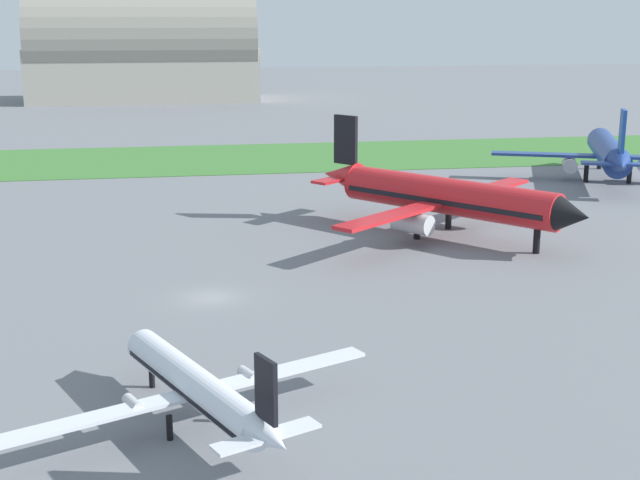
# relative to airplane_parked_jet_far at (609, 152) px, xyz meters

# --- Properties ---
(ground_plane) EXTENTS (600.00, 600.00, 0.00)m
(ground_plane) POSITION_rel_airplane_parked_jet_far_xyz_m (-52.18, -40.03, -3.72)
(ground_plane) COLOR slate
(grass_taxiway_strip) EXTENTS (360.00, 28.00, 0.08)m
(grass_taxiway_strip) POSITION_rel_airplane_parked_jet_far_xyz_m (-52.18, 26.44, -3.68)
(grass_taxiway_strip) COLOR #3D7533
(grass_taxiway_strip) RESTS_ON ground_plane
(airplane_parked_jet_far) EXTENTS (27.94, 27.75, 10.32)m
(airplane_parked_jet_far) POSITION_rel_airplane_parked_jet_far_xyz_m (0.00, 0.00, 0.00)
(airplane_parked_jet_far) COLOR navy
(airplane_parked_jet_far) RESTS_ON ground_plane
(airplane_foreground_turboprop) EXTENTS (19.19, 16.66, 6.14)m
(airplane_foreground_turboprop) POSITION_rel_airplane_parked_jet_far_xyz_m (-53.81, -61.52, -1.47)
(airplane_foreground_turboprop) COLOR silver
(airplane_foreground_turboprop) RESTS_ON ground_plane
(airplane_midfield_jet) EXTENTS (24.70, 25.25, 10.71)m
(airplane_midfield_jet) POSITION_rel_airplane_parked_jet_far_xyz_m (-29.31, -24.15, 0.14)
(airplane_midfield_jet) COLOR red
(airplane_midfield_jet) RESTS_ON ground_plane
(hangar_distant) EXTENTS (55.10, 25.91, 28.18)m
(hangar_distant) POSITION_rel_airplane_parked_jet_far_xyz_m (-60.69, 122.59, 8.73)
(hangar_distant) COLOR #B2AD9E
(hangar_distant) RESTS_ON ground_plane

